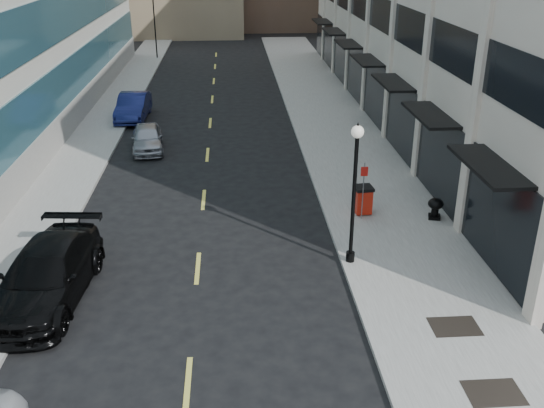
{
  "coord_description": "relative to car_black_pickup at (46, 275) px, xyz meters",
  "views": [
    {
      "loc": [
        1.3,
        -10.42,
        10.46
      ],
      "look_at": [
        2.61,
        8.36,
        2.18
      ],
      "focal_mm": 40.0,
      "sensor_mm": 36.0,
      "label": 1
    }
  ],
  "objects": [
    {
      "name": "sidewalk_right",
      "position": [
        12.08,
        13.63,
        -0.79
      ],
      "size": [
        5.0,
        80.0,
        0.15
      ],
      "primitive_type": "cube",
      "color": "gray",
      "rests_on": "ground"
    },
    {
      "name": "sidewalk_left",
      "position": [
        -1.92,
        13.63,
        -0.79
      ],
      "size": [
        3.0,
        80.0,
        0.15
      ],
      "primitive_type": "cube",
      "color": "gray",
      "rests_on": "ground"
    },
    {
      "name": "grate_mid",
      "position": [
        12.18,
        -5.37,
        -0.71
      ],
      "size": [
        1.4,
        1.0,
        0.01
      ],
      "primitive_type": "cube",
      "color": "black",
      "rests_on": "sidewalk_right"
    },
    {
      "name": "grate_far",
      "position": [
        12.18,
        -2.57,
        -0.71
      ],
      "size": [
        1.4,
        1.0,
        0.01
      ],
      "primitive_type": "cube",
      "color": "black",
      "rests_on": "sidewalk_right"
    },
    {
      "name": "road_centerline",
      "position": [
        4.58,
        10.63,
        -0.86
      ],
      "size": [
        0.15,
        68.2,
        0.01
      ],
      "color": "#D8CC4C",
      "rests_on": "ground"
    },
    {
      "name": "car_black_pickup",
      "position": [
        0.0,
        0.0,
        0.0
      ],
      "size": [
        2.93,
        6.16,
        1.73
      ],
      "primitive_type": "imported",
      "rotation": [
        0.0,
        0.0,
        -0.09
      ],
      "color": "black",
      "rests_on": "ground"
    },
    {
      "name": "car_silver_sedan",
      "position": [
        1.38,
        14.63,
        -0.19
      ],
      "size": [
        2.08,
        4.16,
        1.36
      ],
      "primitive_type": "imported",
      "rotation": [
        0.0,
        0.0,
        0.12
      ],
      "color": "#9EA0A6",
      "rests_on": "ground"
    },
    {
      "name": "car_blue_sedan",
      "position": [
        -0.22,
        20.84,
        -0.07
      ],
      "size": [
        1.79,
        4.88,
        1.6
      ],
      "primitive_type": "imported",
      "rotation": [
        0.0,
        0.0,
        -0.02
      ],
      "color": "#161C52",
      "rests_on": "ground"
    },
    {
      "name": "trash_bin",
      "position": [
        11.12,
        5.44,
        -0.09
      ],
      "size": [
        0.78,
        0.84,
        1.17
      ],
      "rotation": [
        0.0,
        0.0,
        0.09
      ],
      "color": "#B31B0B",
      "rests_on": "sidewalk_right"
    },
    {
      "name": "lamppost",
      "position": [
        9.88,
        1.5,
        2.22
      ],
      "size": [
        0.42,
        0.42,
        5.0
      ],
      "color": "black",
      "rests_on": "sidewalk_right"
    },
    {
      "name": "sign_post",
      "position": [
        10.98,
        4.89,
        0.82
      ],
      "size": [
        0.28,
        0.06,
        2.38
      ],
      "rotation": [
        0.0,
        0.0,
        -0.02
      ],
      "color": "slate",
      "rests_on": "sidewalk_right"
    },
    {
      "name": "urn_planter",
      "position": [
        13.91,
        4.73,
        -0.2
      ],
      "size": [
        0.62,
        0.62,
        0.86
      ],
      "rotation": [
        0.0,
        0.0,
        -0.27
      ],
      "color": "black",
      "rests_on": "sidewalk_right"
    }
  ]
}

